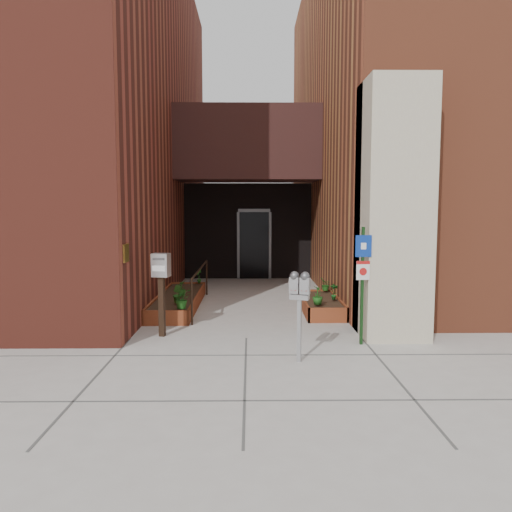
{
  "coord_description": "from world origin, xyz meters",
  "views": [
    {
      "loc": [
        0.07,
        -8.43,
        2.26
      ],
      "look_at": [
        0.19,
        1.8,
        1.25
      ],
      "focal_mm": 35.0,
      "sensor_mm": 36.0,
      "label": 1
    }
  ],
  "objects": [
    {
      "name": "architecture",
      "position": [
        -0.18,
        6.89,
        4.98
      ],
      "size": [
        20.0,
        14.6,
        10.0
      ],
      "color": "maroon",
      "rests_on": "ground"
    },
    {
      "name": "sign_post",
      "position": [
        1.9,
        -0.41,
        1.19
      ],
      "size": [
        0.27,
        0.07,
        1.94
      ],
      "color": "black",
      "rests_on": "ground"
    },
    {
      "name": "shrub_right_b",
      "position": [
        1.85,
        1.97,
        0.48
      ],
      "size": [
        0.24,
        0.24,
        0.35
      ],
      "primitive_type": "imported",
      "rotation": [
        0.0,
        0.0,
        2.77
      ],
      "color": "#19591C",
      "rests_on": "planter_right"
    },
    {
      "name": "shrub_left_a",
      "position": [
        -1.25,
        1.1,
        0.49
      ],
      "size": [
        0.45,
        0.45,
        0.38
      ],
      "primitive_type": "imported",
      "rotation": [
        0.0,
        0.0,
        0.4
      ],
      "color": "#1F5F1B",
      "rests_on": "planter_left"
    },
    {
      "name": "shrub_right_c",
      "position": [
        1.84,
        3.1,
        0.45
      ],
      "size": [
        0.31,
        0.31,
        0.3
      ],
      "primitive_type": "imported",
      "rotation": [
        0.0,
        0.0,
        4.56
      ],
      "color": "#1E5819",
      "rests_on": "planter_right"
    },
    {
      "name": "planter_left",
      "position": [
        -1.55,
        2.7,
        0.13
      ],
      "size": [
        0.9,
        3.6,
        0.3
      ],
      "color": "brown",
      "rests_on": "ground"
    },
    {
      "name": "shrub_right_a",
      "position": [
        1.43,
        1.47,
        0.49
      ],
      "size": [
        0.22,
        0.22,
        0.37
      ],
      "primitive_type": "imported",
      "rotation": [
        0.0,
        0.0,
        1.62
      ],
      "color": "#1C5317",
      "rests_on": "planter_right"
    },
    {
      "name": "handrail",
      "position": [
        -1.05,
        2.65,
        0.75
      ],
      "size": [
        0.04,
        3.34,
        0.9
      ],
      "color": "black",
      "rests_on": "ground"
    },
    {
      "name": "ground",
      "position": [
        0.0,
        0.0,
        0.0
      ],
      "size": [
        80.0,
        80.0,
        0.0
      ],
      "primitive_type": "plane",
      "color": "#9E9991",
      "rests_on": "ground"
    },
    {
      "name": "payment_dropbox",
      "position": [
        -1.48,
        0.16,
        1.05
      ],
      "size": [
        0.33,
        0.27,
        1.46
      ],
      "color": "black",
      "rests_on": "ground"
    },
    {
      "name": "shrub_left_b",
      "position": [
        -1.44,
        1.68,
        0.48
      ],
      "size": [
        0.27,
        0.27,
        0.36
      ],
      "primitive_type": "imported",
      "rotation": [
        0.0,
        0.0,
        2.01
      ],
      "color": "#235317",
      "rests_on": "planter_left"
    },
    {
      "name": "shrub_left_c",
      "position": [
        -1.45,
        2.53,
        0.46
      ],
      "size": [
        0.25,
        0.25,
        0.32
      ],
      "primitive_type": "imported",
      "rotation": [
        0.0,
        0.0,
        4.05
      ],
      "color": "#1F4E16",
      "rests_on": "planter_left"
    },
    {
      "name": "shrub_left_d",
      "position": [
        -1.25,
        4.3,
        0.48
      ],
      "size": [
        0.27,
        0.27,
        0.36
      ],
      "primitive_type": "imported",
      "rotation": [
        0.0,
        0.0,
        5.36
      ],
      "color": "#1F5B1A",
      "rests_on": "planter_left"
    },
    {
      "name": "parking_meter",
      "position": [
        0.78,
        -1.32,
        1.03
      ],
      "size": [
        0.31,
        0.2,
        1.34
      ],
      "color": "#9A9A9D",
      "rests_on": "ground"
    },
    {
      "name": "planter_right",
      "position": [
        1.6,
        2.2,
        0.13
      ],
      "size": [
        0.8,
        2.2,
        0.3
      ],
      "color": "brown",
      "rests_on": "ground"
    }
  ]
}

